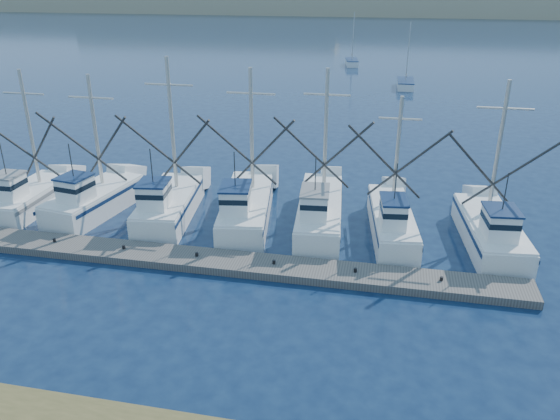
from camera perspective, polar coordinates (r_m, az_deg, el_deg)
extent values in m
plane|color=#0C1C39|center=(21.44, 5.56, -15.93)|extent=(500.00, 500.00, 0.00)
cube|color=#635E58|center=(27.87, -6.71, -5.37)|extent=(30.59, 2.12, 0.41)
cube|color=white|center=(37.44, -24.57, 1.04)|extent=(2.55, 6.62, 1.28)
cube|color=white|center=(35.74, -26.45, 2.08)|extent=(1.45, 1.63, 1.50)
cylinder|color=#B7B2A8|center=(37.07, -24.68, 7.73)|extent=(0.22, 0.22, 7.15)
cube|color=white|center=(35.22, -18.79, 0.77)|extent=(3.66, 7.20, 1.46)
cube|color=white|center=(33.32, -20.57, 1.97)|extent=(1.75, 1.89, 1.50)
cylinder|color=#B7B2A8|center=(34.90, -18.73, 7.77)|extent=(0.22, 0.22, 6.80)
cube|color=white|center=(33.45, -11.44, 0.35)|extent=(3.64, 7.85, 1.41)
cube|color=white|center=(31.27, -12.99, 1.43)|extent=(1.77, 2.03, 1.50)
cylinder|color=#B7B2A8|center=(33.09, -11.24, 8.67)|extent=(0.22, 0.22, 7.92)
cube|color=white|center=(32.49, -3.48, 0.12)|extent=(3.94, 9.02, 1.44)
cube|color=white|center=(29.94, -4.65, 1.05)|extent=(1.83, 2.34, 1.50)
cylinder|color=#B7B2A8|center=(32.41, -2.99, 8.27)|extent=(0.22, 0.22, 7.30)
cube|color=white|center=(31.85, 4.18, -0.34)|extent=(3.22, 9.24, 1.49)
cube|color=white|center=(29.15, 3.64, 0.55)|extent=(1.59, 2.33, 1.50)
cylinder|color=#B7B2A8|center=(31.83, 4.79, 8.05)|extent=(0.22, 0.22, 7.32)
cube|color=white|center=(31.18, 11.56, -1.38)|extent=(3.08, 8.21, 1.44)
cube|color=white|center=(28.71, 11.72, -0.41)|extent=(1.45, 2.09, 1.50)
cylinder|color=#B7B2A8|center=(31.13, 12.17, 6.01)|extent=(0.22, 0.22, 6.14)
cube|color=white|center=(31.62, 21.05, -2.28)|extent=(3.31, 8.00, 1.35)
cube|color=white|center=(29.26, 21.97, -1.44)|extent=(1.66, 2.03, 1.50)
cylinder|color=#B7B2A8|center=(31.37, 21.86, 5.90)|extent=(0.22, 0.22, 7.31)
cube|color=white|center=(74.04, 12.96, 12.68)|extent=(2.07, 5.41, 0.90)
cylinder|color=#B7B2A8|center=(73.73, 13.25, 15.81)|extent=(0.12, 0.12, 7.20)
cube|color=white|center=(91.28, 7.51, 15.01)|extent=(2.50, 5.00, 0.90)
cylinder|color=#B7B2A8|center=(91.08, 7.66, 17.55)|extent=(0.12, 0.12, 7.20)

